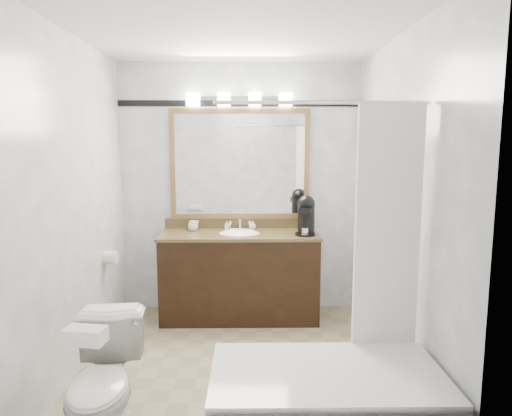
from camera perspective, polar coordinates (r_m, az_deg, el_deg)
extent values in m
cube|color=tan|center=(3.73, -2.35, -19.29)|extent=(2.40, 2.60, 0.01)
cube|color=white|center=(3.40, -2.61, 21.60)|extent=(2.40, 2.60, 0.01)
cube|color=white|center=(4.64, -2.01, 2.41)|extent=(2.40, 0.01, 2.50)
cube|color=white|center=(2.06, -3.52, -4.83)|extent=(2.40, 0.01, 2.50)
cube|color=white|center=(3.59, -22.10, 0.13)|extent=(0.01, 2.60, 2.50)
cube|color=white|center=(3.52, 17.53, 0.21)|extent=(0.01, 2.60, 2.50)
cube|color=black|center=(4.52, -2.04, -8.63)|extent=(1.50, 0.55, 0.82)
cube|color=olive|center=(4.41, -2.06, -3.34)|extent=(1.53, 0.58, 0.03)
cube|color=olive|center=(4.67, -2.00, -1.89)|extent=(1.53, 0.03, 0.10)
ellipsoid|color=white|center=(4.42, -2.06, -3.53)|extent=(0.44, 0.34, 0.14)
cube|color=#966C43|center=(4.60, -2.07, 12.03)|extent=(1.40, 0.04, 0.05)
cube|color=#966C43|center=(4.65, -2.00, -1.00)|extent=(1.40, 0.04, 0.05)
cube|color=#966C43|center=(4.66, -10.40, 5.39)|extent=(0.05, 0.04, 1.00)
cube|color=#966C43|center=(4.63, 6.38, 5.46)|extent=(0.05, 0.04, 1.00)
cube|color=white|center=(4.60, -2.03, 5.48)|extent=(1.30, 0.01, 1.00)
cube|color=silver|center=(4.60, -2.08, 13.59)|extent=(0.90, 0.05, 0.03)
cube|color=white|center=(4.58, -7.88, 13.29)|extent=(0.12, 0.12, 0.12)
cube|color=white|center=(4.56, -4.03, 13.38)|extent=(0.12, 0.12, 0.12)
cube|color=white|center=(4.55, -0.15, 13.40)|extent=(0.12, 0.12, 0.12)
cube|color=white|center=(4.56, 3.72, 13.37)|extent=(0.12, 0.12, 0.12)
cube|color=black|center=(4.62, -2.07, 12.94)|extent=(2.40, 0.01, 0.06)
cube|color=white|center=(2.85, 8.78, -23.45)|extent=(1.30, 0.72, 0.45)
cylinder|color=silver|center=(2.81, 8.24, 12.91)|extent=(1.30, 0.02, 0.02)
cube|color=white|center=(2.94, 16.09, -2.72)|extent=(0.40, 0.04, 1.55)
cylinder|color=white|center=(4.28, -17.67, -5.92)|extent=(0.11, 0.12, 0.12)
imported|color=white|center=(2.90, -18.48, -20.21)|extent=(0.46, 0.73, 0.71)
cube|color=white|center=(2.53, -20.55, -14.71)|extent=(0.22, 0.14, 0.08)
cylinder|color=black|center=(4.32, 6.16, -3.27)|extent=(0.19, 0.19, 0.02)
cylinder|color=black|center=(4.36, 6.29, -1.31)|extent=(0.16, 0.16, 0.28)
sphere|color=black|center=(4.34, 6.32, 0.50)|extent=(0.17, 0.17, 0.17)
cube|color=black|center=(4.26, 6.17, -0.29)|extent=(0.13, 0.13, 0.05)
cylinder|color=silver|center=(4.30, 6.13, -2.90)|extent=(0.06, 0.06, 0.06)
imported|color=white|center=(4.55, -7.87, -2.36)|extent=(0.13, 0.13, 0.08)
imported|color=white|center=(4.62, -7.75, -2.15)|extent=(0.12, 0.12, 0.09)
imported|color=white|center=(4.56, -3.67, -2.20)|extent=(0.04, 0.04, 0.09)
imported|color=white|center=(4.59, -0.42, -2.15)|extent=(0.08, 0.08, 0.09)
cube|color=beige|center=(4.53, -2.71, -2.72)|extent=(0.07, 0.05, 0.02)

